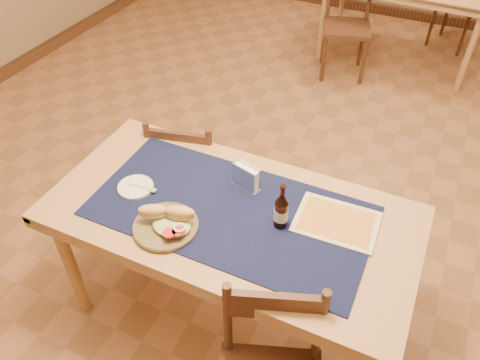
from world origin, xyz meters
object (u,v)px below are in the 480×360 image
at_px(main_table, 230,224).
at_px(beer_bottle, 281,211).
at_px(sandwich_plate, 167,223).
at_px(chair_main_far, 190,170).
at_px(napkin_holder, 246,177).

bearing_deg(main_table, beer_bottle, 3.22).
bearing_deg(sandwich_plate, chair_main_far, 114.40).
height_order(chair_main_far, beer_bottle, beer_bottle).
height_order(beer_bottle, napkin_holder, beer_bottle).
height_order(sandwich_plate, napkin_holder, napkin_holder).
xyz_separation_m(beer_bottle, napkin_holder, (-0.23, 0.15, -0.03)).
bearing_deg(napkin_holder, beer_bottle, -34.20).
xyz_separation_m(main_table, sandwich_plate, (-0.19, -0.20, 0.12)).
bearing_deg(beer_bottle, main_table, -176.78).
relative_size(main_table, sandwich_plate, 5.86).
xyz_separation_m(main_table, napkin_holder, (-0.00, 0.17, 0.14)).
distance_m(main_table, beer_bottle, 0.28).
bearing_deg(main_table, napkin_holder, 90.25).
distance_m(sandwich_plate, napkin_holder, 0.41).
relative_size(main_table, chair_main_far, 1.92).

